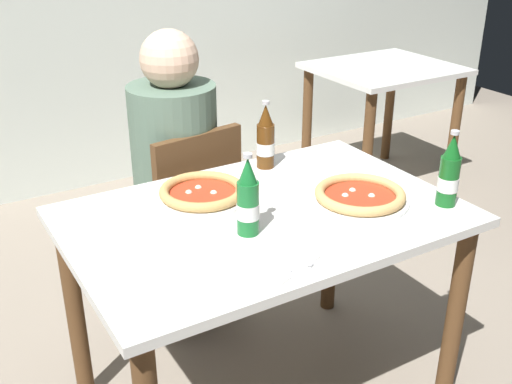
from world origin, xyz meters
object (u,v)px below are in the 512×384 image
(chair_behind_table, at_px, (186,213))
(diner_seated, at_px, (177,186))
(dining_table_background, at_px, (383,92))
(pizza_marinara_far, at_px, (360,196))
(dining_table_main, at_px, (264,245))
(beer_bottle_left, at_px, (266,140))
(pizza_margherita_near, at_px, (202,193))
(beer_bottle_center, at_px, (248,201))
(beer_bottle_right, at_px, (449,174))
(napkin_with_cutlery, at_px, (274,259))

(chair_behind_table, relative_size, diner_seated, 0.70)
(dining_table_background, height_order, pizza_marinara_far, pizza_marinara_far)
(dining_table_main, height_order, beer_bottle_left, beer_bottle_left)
(dining_table_main, height_order, diner_seated, diner_seated)
(dining_table_main, xyz_separation_m, chair_behind_table, (0.00, 0.61, -0.15))
(pizza_margherita_near, xyz_separation_m, beer_bottle_center, (0.01, -0.27, 0.08))
(diner_seated, relative_size, beer_bottle_right, 4.89)
(chair_behind_table, distance_m, diner_seated, 0.11)
(diner_seated, height_order, beer_bottle_left, diner_seated)
(diner_seated, xyz_separation_m, napkin_with_cutlery, (-0.11, -0.91, 0.17))
(pizza_margherita_near, bearing_deg, dining_table_main, -57.37)
(dining_table_main, xyz_separation_m, dining_table_background, (1.61, 1.27, -0.04))
(dining_table_main, relative_size, beer_bottle_left, 4.86)
(dining_table_main, xyz_separation_m, beer_bottle_left, (0.20, 0.31, 0.22))
(chair_behind_table, distance_m, dining_table_background, 1.74)
(diner_seated, height_order, beer_bottle_right, diner_seated)
(chair_behind_table, relative_size, napkin_with_cutlery, 3.67)
(diner_seated, bearing_deg, beer_bottle_right, -59.42)
(beer_bottle_right, bearing_deg, napkin_with_cutlery, -179.19)
(dining_table_background, xyz_separation_m, pizza_margherita_near, (-1.73, -1.08, 0.18))
(chair_behind_table, bearing_deg, diner_seated, -86.64)
(beer_bottle_left, bearing_deg, dining_table_background, 34.08)
(dining_table_main, distance_m, beer_bottle_right, 0.62)
(beer_bottle_center, height_order, beer_bottle_right, same)
(chair_behind_table, xyz_separation_m, dining_table_background, (1.61, 0.66, 0.11))
(beer_bottle_right, bearing_deg, pizza_marinara_far, 145.64)
(dining_table_main, bearing_deg, pizza_marinara_far, -16.84)
(napkin_with_cutlery, bearing_deg, pizza_marinara_far, 20.87)
(pizza_marinara_far, bearing_deg, napkin_with_cutlery, -159.13)
(chair_behind_table, distance_m, pizza_margherita_near, 0.53)
(beer_bottle_right, xyz_separation_m, napkin_with_cutlery, (-0.65, -0.01, -0.10))
(beer_bottle_right, bearing_deg, diner_seated, 120.58)
(pizza_marinara_far, xyz_separation_m, beer_bottle_left, (-0.11, 0.40, 0.08))
(pizza_margherita_near, height_order, napkin_with_cutlery, pizza_margherita_near)
(beer_bottle_right, bearing_deg, chair_behind_table, 121.50)
(dining_table_main, distance_m, chair_behind_table, 0.63)
(dining_table_main, bearing_deg, beer_bottle_center, -141.09)
(dining_table_main, bearing_deg, beer_bottle_right, -24.92)
(pizza_marinara_far, relative_size, beer_bottle_left, 1.27)
(beer_bottle_left, bearing_deg, chair_behind_table, 123.30)
(chair_behind_table, bearing_deg, beer_bottle_left, 114.77)
(pizza_marinara_far, height_order, napkin_with_cutlery, pizza_marinara_far)
(pizza_marinara_far, height_order, beer_bottle_right, beer_bottle_right)
(dining_table_background, distance_m, beer_bottle_center, 2.21)
(beer_bottle_left, height_order, beer_bottle_center, same)
(dining_table_main, relative_size, beer_bottle_center, 4.86)
(pizza_marinara_far, distance_m, beer_bottle_center, 0.42)
(beer_bottle_right, bearing_deg, dining_table_background, 54.35)
(chair_behind_table, relative_size, beer_bottle_left, 3.44)
(chair_behind_table, relative_size, pizza_marinara_far, 2.70)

